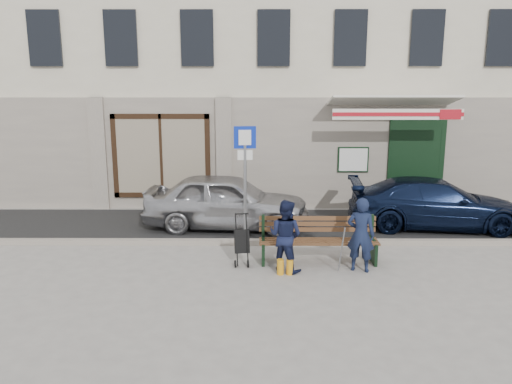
{
  "coord_description": "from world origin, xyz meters",
  "views": [
    {
      "loc": [
        -0.42,
        -9.3,
        3.54
      ],
      "look_at": [
        -0.47,
        1.6,
        1.2
      ],
      "focal_mm": 35.0,
      "sensor_mm": 36.0,
      "label": 1
    }
  ],
  "objects_px": {
    "parking_sign": "(245,166)",
    "woman": "(285,236)",
    "bench": "(316,241)",
    "man": "(361,235)",
    "stroller": "(242,242)",
    "car_silver": "(227,201)",
    "car_navy": "(435,203)"
  },
  "relations": [
    {
      "from": "car_navy",
      "to": "bench",
      "type": "height_order",
      "value": "car_navy"
    },
    {
      "from": "car_navy",
      "to": "man",
      "type": "xyz_separation_m",
      "value": [
        -2.49,
        -3.04,
        0.11
      ]
    },
    {
      "from": "bench",
      "to": "woman",
      "type": "bearing_deg",
      "value": -145.5
    },
    {
      "from": "woman",
      "to": "man",
      "type": "bearing_deg",
      "value": -149.68
    },
    {
      "from": "parking_sign",
      "to": "bench",
      "type": "distance_m",
      "value": 2.4
    },
    {
      "from": "car_navy",
      "to": "parking_sign",
      "type": "height_order",
      "value": "parking_sign"
    },
    {
      "from": "bench",
      "to": "man",
      "type": "bearing_deg",
      "value": -29.87
    },
    {
      "from": "car_silver",
      "to": "stroller",
      "type": "bearing_deg",
      "value": -164.96
    },
    {
      "from": "bench",
      "to": "woman",
      "type": "distance_m",
      "value": 0.83
    },
    {
      "from": "car_navy",
      "to": "stroller",
      "type": "relative_size",
      "value": 4.2
    },
    {
      "from": "man",
      "to": "woman",
      "type": "bearing_deg",
      "value": 18.04
    },
    {
      "from": "stroller",
      "to": "woman",
      "type": "bearing_deg",
      "value": -31.26
    },
    {
      "from": "car_silver",
      "to": "man",
      "type": "relative_size",
      "value": 2.8
    },
    {
      "from": "bench",
      "to": "man",
      "type": "distance_m",
      "value": 0.96
    },
    {
      "from": "car_navy",
      "to": "bench",
      "type": "distance_m",
      "value": 4.18
    },
    {
      "from": "parking_sign",
      "to": "bench",
      "type": "relative_size",
      "value": 1.11
    },
    {
      "from": "car_silver",
      "to": "parking_sign",
      "type": "distance_m",
      "value": 1.66
    },
    {
      "from": "bench",
      "to": "woman",
      "type": "height_order",
      "value": "woman"
    },
    {
      "from": "car_silver",
      "to": "woman",
      "type": "xyz_separation_m",
      "value": [
        1.32,
        -2.96,
        0.01
      ]
    },
    {
      "from": "car_navy",
      "to": "bench",
      "type": "relative_size",
      "value": 1.79
    },
    {
      "from": "stroller",
      "to": "bench",
      "type": "bearing_deg",
      "value": -5.15
    },
    {
      "from": "parking_sign",
      "to": "man",
      "type": "bearing_deg",
      "value": -43.51
    },
    {
      "from": "car_silver",
      "to": "woman",
      "type": "relative_size",
      "value": 2.9
    },
    {
      "from": "car_navy",
      "to": "woman",
      "type": "height_order",
      "value": "woman"
    },
    {
      "from": "car_silver",
      "to": "woman",
      "type": "distance_m",
      "value": 3.24
    },
    {
      "from": "parking_sign",
      "to": "woman",
      "type": "height_order",
      "value": "parking_sign"
    },
    {
      "from": "car_silver",
      "to": "parking_sign",
      "type": "height_order",
      "value": "parking_sign"
    },
    {
      "from": "bench",
      "to": "man",
      "type": "relative_size",
      "value": 1.64
    },
    {
      "from": "parking_sign",
      "to": "woman",
      "type": "xyz_separation_m",
      "value": [
        0.82,
        -1.81,
        -1.07
      ]
    },
    {
      "from": "car_navy",
      "to": "man",
      "type": "bearing_deg",
      "value": 146.27
    },
    {
      "from": "parking_sign",
      "to": "man",
      "type": "distance_m",
      "value": 3.09
    },
    {
      "from": "car_navy",
      "to": "man",
      "type": "distance_m",
      "value": 3.93
    }
  ]
}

